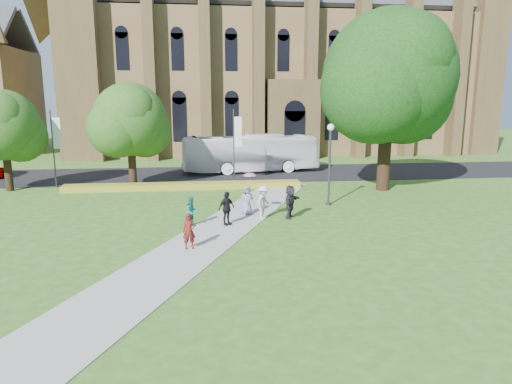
{
  "coord_description": "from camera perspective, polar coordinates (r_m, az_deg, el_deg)",
  "views": [
    {
      "loc": [
        -0.66,
        -21.65,
        6.69
      ],
      "look_at": [
        2.38,
        3.42,
        1.6
      ],
      "focal_mm": 32.0,
      "sensor_mm": 36.0,
      "label": 1
    }
  ],
  "objects": [
    {
      "name": "cathedral",
      "position": [
        62.61,
        3.06,
        17.15
      ],
      "size": [
        52.6,
        18.25,
        28.0
      ],
      "color": "brown",
      "rests_on": "ground"
    },
    {
      "name": "pedestrian_2",
      "position": [
        25.98,
        0.96,
        -1.26
      ],
      "size": [
        1.29,
        1.42,
        1.91
      ],
      "primitive_type": "imported",
      "rotation": [
        0.0,
        0.0,
        0.97
      ],
      "color": "silver",
      "rests_on": "footpath"
    },
    {
      "name": "streetlamp",
      "position": [
        29.5,
        9.22,
        4.64
      ],
      "size": [
        0.44,
        0.44,
        5.24
      ],
      "color": "#38383D",
      "rests_on": "ground"
    },
    {
      "name": "banner_pole_0",
      "position": [
        37.1,
        -2.62,
        6.28
      ],
      "size": [
        0.7,
        0.1,
        6.0
      ],
      "color": "#38383D",
      "rests_on": "ground"
    },
    {
      "name": "street_tree_1",
      "position": [
        36.57,
        -15.49,
        8.69
      ],
      "size": [
        5.6,
        5.6,
        8.05
      ],
      "color": "#332114",
      "rests_on": "ground"
    },
    {
      "name": "pedestrian_5",
      "position": [
        26.21,
        4.31,
        -1.2
      ],
      "size": [
        1.43,
        1.78,
        1.9
      ],
      "primitive_type": "imported",
      "rotation": [
        0.0,
        0.0,
        0.99
      ],
      "color": "#2A272F",
      "rests_on": "footpath"
    },
    {
      "name": "road",
      "position": [
        42.18,
        -5.94,
        2.22
      ],
      "size": [
        160.0,
        10.0,
        0.02
      ],
      "primitive_type": "cube",
      "color": "black",
      "rests_on": "ground"
    },
    {
      "name": "flower_hedge",
      "position": [
        35.47,
        -8.97,
        0.75
      ],
      "size": [
        18.0,
        1.4,
        0.45
      ],
      "primitive_type": "cube",
      "color": "gold",
      "rests_on": "ground"
    },
    {
      "name": "ground",
      "position": [
        22.67,
        -4.97,
        -5.81
      ],
      "size": [
        160.0,
        160.0,
        0.0
      ],
      "primitive_type": "plane",
      "color": "#375D1C",
      "rests_on": "ground"
    },
    {
      "name": "banner_pole_1",
      "position": [
        38.66,
        -23.89,
        5.53
      ],
      "size": [
        0.7,
        0.1,
        6.0
      ],
      "color": "#38383D",
      "rests_on": "ground"
    },
    {
      "name": "pedestrian_3",
      "position": [
        24.67,
        -3.7,
        -2.06
      ],
      "size": [
        1.13,
        1.0,
        1.84
      ],
      "primitive_type": "imported",
      "rotation": [
        0.0,
        0.0,
        0.64
      ],
      "color": "black",
      "rests_on": "footpath"
    },
    {
      "name": "parasol",
      "position": [
        26.72,
        -0.79,
        1.54
      ],
      "size": [
        0.99,
        0.99,
        0.66
      ],
      "primitive_type": "imported",
      "rotation": [
        0.0,
        0.0,
        0.39
      ],
      "color": "#C68B9F",
      "rests_on": "pedestrian_4"
    },
    {
      "name": "pedestrian_0",
      "position": [
        20.95,
        -8.35,
        -4.89
      ],
      "size": [
        0.64,
        0.46,
        1.63
      ],
      "primitive_type": "imported",
      "rotation": [
        0.0,
        0.0,
        0.13
      ],
      "color": "maroon",
      "rests_on": "footpath"
    },
    {
      "name": "large_tree",
      "position": [
        35.43,
        16.24,
        13.67
      ],
      "size": [
        9.6,
        9.6,
        13.2
      ],
      "color": "#332114",
      "rests_on": "ground"
    },
    {
      "name": "tour_coach",
      "position": [
        43.08,
        -0.71,
        4.88
      ],
      "size": [
        13.05,
        4.55,
        3.56
      ],
      "primitive_type": "imported",
      "rotation": [
        0.0,
        0.0,
        1.7
      ],
      "color": "white",
      "rests_on": "road"
    },
    {
      "name": "footpath",
      "position": [
        23.62,
        -5.06,
        -5.05
      ],
      "size": [
        15.58,
        28.54,
        0.04
      ],
      "primitive_type": "cube",
      "rotation": [
        0.0,
        0.0,
        -0.44
      ],
      "color": "#B2B2A8",
      "rests_on": "ground"
    },
    {
      "name": "pedestrian_1",
      "position": [
        24.58,
        -8.03,
        -2.46
      ],
      "size": [
        0.99,
        0.94,
        1.62
      ],
      "primitive_type": "imported",
      "rotation": [
        0.0,
        0.0,
        0.57
      ],
      "color": "#177774",
      "rests_on": "footpath"
    },
    {
      "name": "pedestrian_4",
      "position": [
        26.84,
        -1.14,
        -1.04
      ],
      "size": [
        0.89,
        0.62,
        1.75
      ],
      "primitive_type": "imported",
      "rotation": [
        0.0,
        0.0,
        0.08
      ],
      "color": "slate",
      "rests_on": "footpath"
    },
    {
      "name": "street_tree_0",
      "position": [
        38.47,
        -29.05,
        7.28
      ],
      "size": [
        5.2,
        5.2,
        7.5
      ],
      "color": "#332114",
      "rests_on": "ground"
    }
  ]
}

